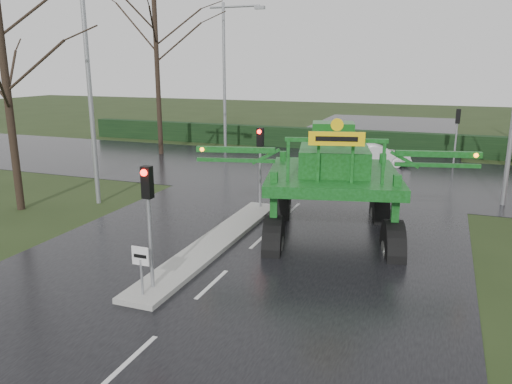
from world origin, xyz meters
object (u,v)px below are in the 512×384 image
(crop_sprayer, at_px, (275,171))
(street_light_left_far, at_px, (228,65))
(street_light_left_near, at_px, (94,66))
(street_light_right, at_px, (512,66))
(traffic_signal_far, at_px, (457,125))
(traffic_signal_near, at_px, (148,201))
(traffic_signal_mid, at_px, (260,150))
(keep_left_sign, at_px, (141,263))
(white_sedan, at_px, (376,166))

(crop_sprayer, bearing_deg, street_light_left_far, 105.12)
(street_light_left_near, bearing_deg, street_light_right, 20.11)
(street_light_right, relative_size, crop_sprayer, 1.03)
(street_light_right, bearing_deg, traffic_signal_far, 101.95)
(traffic_signal_far, xyz_separation_m, street_light_left_near, (-14.69, -14.01, 3.40))
(traffic_signal_near, bearing_deg, traffic_signal_far, 69.64)
(traffic_signal_far, relative_size, street_light_left_far, 0.35)
(traffic_signal_mid, distance_m, traffic_signal_far, 14.75)
(traffic_signal_mid, bearing_deg, street_light_left_near, -167.79)
(traffic_signal_near, relative_size, traffic_signal_far, 1.00)
(keep_left_sign, xyz_separation_m, traffic_signal_near, (0.00, 0.49, 1.53))
(keep_left_sign, height_order, traffic_signal_far, traffic_signal_far)
(street_light_left_near, distance_m, crop_sprayer, 9.70)
(white_sedan, bearing_deg, traffic_signal_mid, 145.39)
(street_light_right, height_order, crop_sprayer, street_light_right)
(street_light_right, distance_m, crop_sprayer, 11.73)
(traffic_signal_near, height_order, white_sedan, traffic_signal_near)
(keep_left_sign, distance_m, traffic_signal_near, 1.61)
(keep_left_sign, distance_m, white_sedan, 20.73)
(street_light_left_far, distance_m, white_sedan, 11.93)
(traffic_signal_mid, xyz_separation_m, crop_sprayer, (1.91, -3.78, 0.03))
(traffic_signal_near, bearing_deg, street_light_left_near, 134.53)
(traffic_signal_near, bearing_deg, street_light_left_far, 108.17)
(street_light_right, xyz_separation_m, white_sedan, (-6.13, 6.93, -5.99))
(white_sedan, bearing_deg, street_light_left_far, 65.83)
(traffic_signal_mid, height_order, traffic_signal_far, same)
(keep_left_sign, distance_m, crop_sprayer, 5.77)
(keep_left_sign, xyz_separation_m, street_light_left_far, (-6.89, 21.50, 4.93))
(street_light_left_near, xyz_separation_m, street_light_left_far, (0.00, 14.00, 0.00))
(street_light_left_near, bearing_deg, crop_sprayer, -14.57)
(street_light_left_far, relative_size, crop_sprayer, 1.03)
(crop_sprayer, bearing_deg, street_light_right, 34.26)
(traffic_signal_mid, distance_m, crop_sprayer, 4.23)
(keep_left_sign, xyz_separation_m, white_sedan, (3.36, 20.43, -1.06))
(street_light_left_near, height_order, street_light_right, same)
(traffic_signal_mid, xyz_separation_m, street_light_left_far, (-6.89, 12.51, 3.40))
(traffic_signal_far, bearing_deg, traffic_signal_mid, 58.07)
(traffic_signal_near, height_order, street_light_right, street_light_right)
(keep_left_sign, xyz_separation_m, traffic_signal_far, (7.80, 21.51, 1.53))
(traffic_signal_far, distance_m, street_light_left_far, 15.08)
(keep_left_sign, height_order, street_light_left_far, street_light_left_far)
(street_light_left_far, bearing_deg, street_light_right, -26.02)
(keep_left_sign, distance_m, street_light_left_near, 11.32)
(traffic_signal_near, distance_m, crop_sprayer, 5.09)
(street_light_left_near, distance_m, white_sedan, 17.56)
(street_light_left_near, distance_m, street_light_left_far, 14.00)
(traffic_signal_mid, distance_m, street_light_left_far, 14.68)
(traffic_signal_mid, bearing_deg, street_light_left_far, 118.86)
(traffic_signal_mid, relative_size, crop_sprayer, 0.36)
(traffic_signal_near, distance_m, traffic_signal_mid, 8.50)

